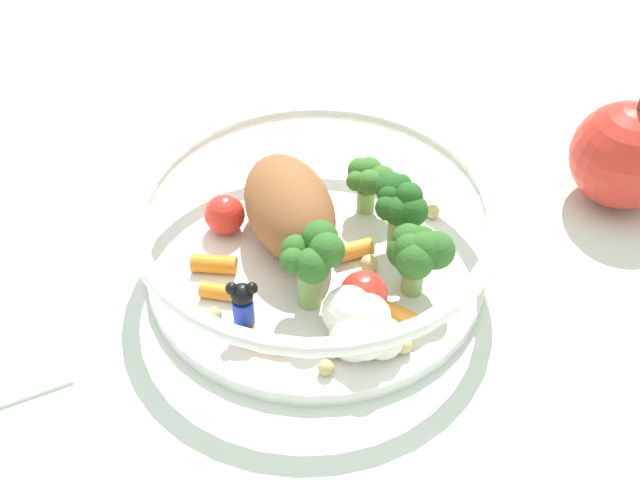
% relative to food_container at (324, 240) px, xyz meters
% --- Properties ---
extents(ground_plane, '(2.40, 2.40, 0.00)m').
position_rel_food_container_xyz_m(ground_plane, '(-0.01, -0.01, -0.03)').
color(ground_plane, silver).
extents(food_container, '(0.23, 0.23, 0.07)m').
position_rel_food_container_xyz_m(food_container, '(0.00, 0.00, 0.00)').
color(food_container, white).
rests_on(food_container, ground_plane).
extents(loose_apple, '(0.08, 0.08, 0.09)m').
position_rel_food_container_xyz_m(loose_apple, '(-0.23, 0.04, 0.01)').
color(loose_apple, red).
rests_on(loose_apple, ground_plane).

